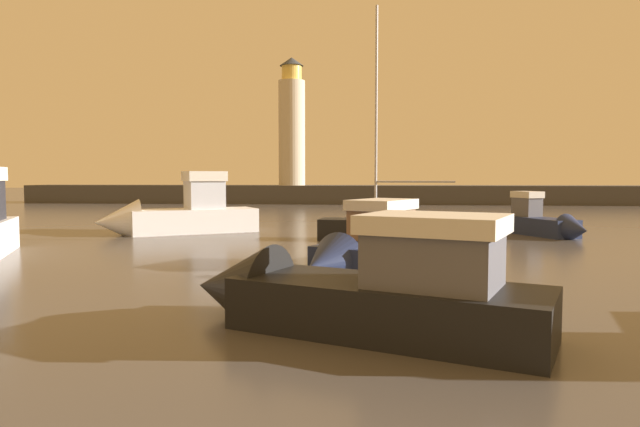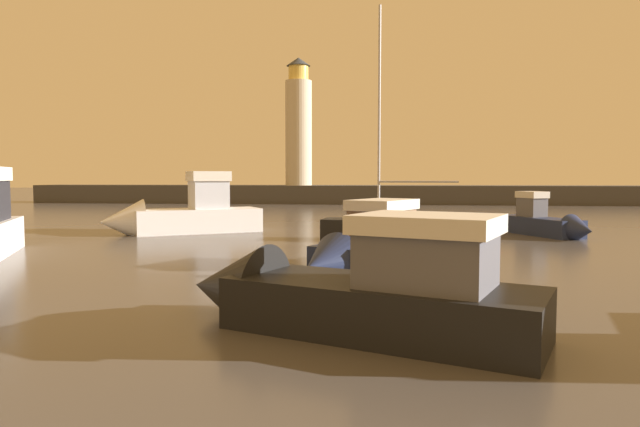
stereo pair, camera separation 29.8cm
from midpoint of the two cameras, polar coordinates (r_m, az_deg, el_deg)
The scene contains 9 objects.
ground_plane at distance 31.84m, azimuth -0.88°, elevation -1.58°, with size 220.00×220.00×0.00m, color #4C4742.
breakwater at distance 61.96m, azimuth 2.09°, elevation 1.93°, with size 70.31×4.95×1.99m, color #423F3D.
lighthouse at distance 62.73m, azimuth -3.00°, elevation 8.88°, with size 2.90×2.90×13.89m.
motorboat_0 at distance 30.30m, azimuth 21.34°, elevation -0.91°, with size 3.73×5.87×2.41m.
motorboat_3 at distance 17.92m, azimuth 4.21°, elevation -3.36°, with size 4.65×6.74×2.55m.
motorboat_5 at distance 30.41m, azimuth -14.76°, elevation -0.13°, with size 8.18×6.11×3.68m.
motorboat_6 at distance 11.04m, azimuth 1.61°, elevation -7.79°, with size 7.60×4.68×2.75m.
sailboat_moored at distance 26.12m, azimuth 6.68°, elevation -1.51°, with size 6.62×2.37×10.65m.
mooring_buoy at distance 22.94m, azimuth 15.83°, elevation -2.91°, with size 0.70×0.70×0.70m, color red.
Camera 1 is at (3.21, -1.23, 2.96)m, focal length 31.75 mm.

